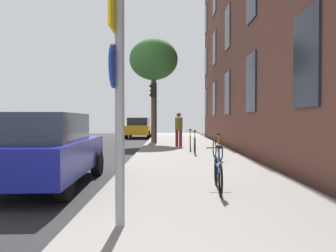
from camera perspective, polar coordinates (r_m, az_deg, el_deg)
The scene contains 13 objects.
ground_plane at distance 15.88m, azimuth -9.83°, elevation -4.30°, with size 41.80×41.80×0.00m, color #332D28.
road_asphalt at distance 16.37m, azimuth -17.11°, elevation -4.15°, with size 7.00×38.00×0.01m, color #232326.
sidewalk at distance 15.66m, azimuth 2.92°, elevation -4.14°, with size 4.20×38.00×0.12m, color gray.
sign_post at distance 4.40m, azimuth -8.43°, elevation 8.28°, with size 0.16×0.60×3.42m.
traffic_light at distance 19.46m, azimuth -2.34°, elevation 4.13°, with size 0.43×0.24×3.49m.
tree_near at distance 21.01m, azimuth -2.39°, elevation 11.05°, with size 2.96×2.96×6.31m.
bicycle_0 at distance 6.65m, azimuth 8.54°, elevation -7.80°, with size 0.42×1.67×0.89m.
bicycle_1 at distance 11.90m, azimuth 8.43°, elevation -3.84°, with size 0.42×1.66×0.90m.
bicycle_2 at distance 13.70m, azimuth 4.60°, elevation -3.10°, with size 0.42×1.72×0.94m.
bicycle_3 at distance 15.39m, azimuth 3.85°, elevation -2.64°, with size 0.42×1.74×0.94m.
pedestrian_0 at distance 17.24m, azimuth 1.89°, elevation -0.17°, with size 0.48×0.48×1.73m.
car_0 at distance 7.91m, azimuth -20.19°, elevation -3.68°, with size 2.06×4.48×1.62m.
car_1 at distance 27.04m, azimuth -4.89°, elevation -0.27°, with size 1.96×4.26×1.62m.
Camera 1 is at (0.32, -0.57, 1.50)m, focal length 36.02 mm.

